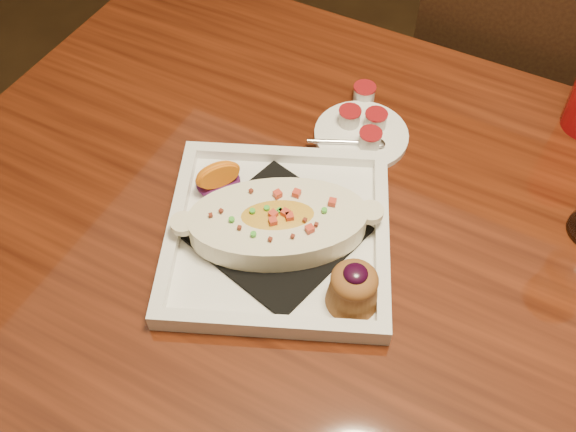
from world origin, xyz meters
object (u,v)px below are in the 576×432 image
at_px(chair_far, 506,108).
at_px(table, 414,296).
at_px(saucer, 361,133).
at_px(plate, 283,232).

bearing_deg(chair_far, table, 90.00).
height_order(chair_far, saucer, chair_far).
bearing_deg(chair_far, plate, 75.06).
relative_size(plate, saucer, 2.68).
distance_m(table, saucer, 0.27).
bearing_deg(table, chair_far, 90.00).
height_order(table, plate, plate).
relative_size(chair_far, plate, 2.34).
bearing_deg(table, plate, -160.35).
relative_size(table, saucer, 10.10).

